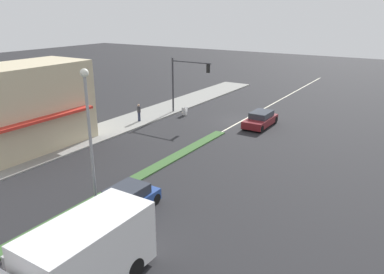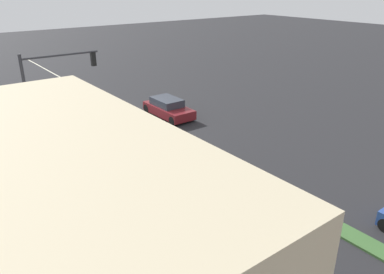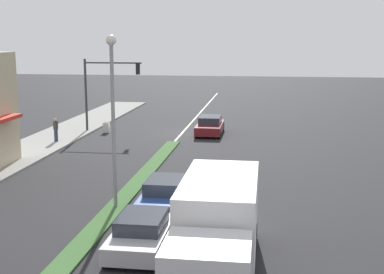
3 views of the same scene
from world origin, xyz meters
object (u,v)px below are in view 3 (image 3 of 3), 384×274
(pedestrian, at_px, (56,129))
(warning_aframe_sign, at_px, (106,127))
(sedan_maroon, at_px, (210,126))
(sedan_silver, at_px, (141,233))
(street_lamp, at_px, (113,100))
(coupe_blue, at_px, (165,195))
(traffic_signal_main, at_px, (103,83))
(delivery_truck, at_px, (217,229))

(pedestrian, relative_size, warning_aframe_sign, 2.00)
(sedan_maroon, distance_m, sedan_silver, 23.01)
(warning_aframe_sign, height_order, sedan_silver, sedan_silver)
(sedan_silver, bearing_deg, street_lamp, -63.54)
(street_lamp, distance_m, coupe_blue, 4.69)
(sedan_silver, bearing_deg, warning_aframe_sign, -70.23)
(coupe_blue, height_order, sedan_silver, coupe_blue)
(pedestrian, distance_m, sedan_silver, 20.77)
(pedestrian, bearing_deg, traffic_signal_main, -113.16)
(street_lamp, bearing_deg, coupe_blue, -177.82)
(delivery_truck, relative_size, coupe_blue, 1.92)
(traffic_signal_main, relative_size, warning_aframe_sign, 6.69)
(street_lamp, xyz_separation_m, sedan_maroon, (-2.20, -18.59, -4.12))
(delivery_truck, xyz_separation_m, coupe_blue, (2.80, -5.98, -0.83))
(street_lamp, height_order, sedan_maroon, street_lamp)
(warning_aframe_sign, distance_m, sedan_maroon, 8.10)
(delivery_truck, distance_m, sedan_maroon, 24.65)
(pedestrian, distance_m, coupe_blue, 17.02)
(traffic_signal_main, xyz_separation_m, coupe_blue, (-8.32, 18.29, -3.26))
(pedestrian, bearing_deg, street_lamp, 121.10)
(delivery_truck, distance_m, sedan_silver, 3.28)
(street_lamp, xyz_separation_m, warning_aframe_sign, (5.88, -18.04, -4.35))
(traffic_signal_main, bearing_deg, sedan_maroon, -178.53)
(street_lamp, relative_size, pedestrian, 4.39)
(street_lamp, relative_size, sedan_silver, 1.92)
(coupe_blue, bearing_deg, street_lamp, 2.18)
(pedestrian, xyz_separation_m, warning_aframe_sign, (-2.31, -4.48, -0.58))
(warning_aframe_sign, distance_m, coupe_blue, 19.69)
(street_lamp, xyz_separation_m, pedestrian, (8.18, -13.56, -3.77))
(pedestrian, height_order, warning_aframe_sign, pedestrian)
(street_lamp, xyz_separation_m, sedan_silver, (-2.20, 4.42, -4.17))
(sedan_maroon, xyz_separation_m, sedan_silver, (0.00, 23.01, -0.05))
(warning_aframe_sign, height_order, delivery_truck, delivery_truck)
(street_lamp, relative_size, warning_aframe_sign, 8.80)
(sedan_maroon, bearing_deg, traffic_signal_main, 1.47)
(traffic_signal_main, distance_m, delivery_truck, 26.81)
(street_lamp, height_order, warning_aframe_sign, street_lamp)
(pedestrian, height_order, sedan_maroon, pedestrian)
(sedan_maroon, bearing_deg, sedan_silver, 90.00)
(traffic_signal_main, distance_m, coupe_blue, 20.36)
(delivery_truck, relative_size, sedan_silver, 1.96)
(sedan_maroon, height_order, sedan_silver, sedan_maroon)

